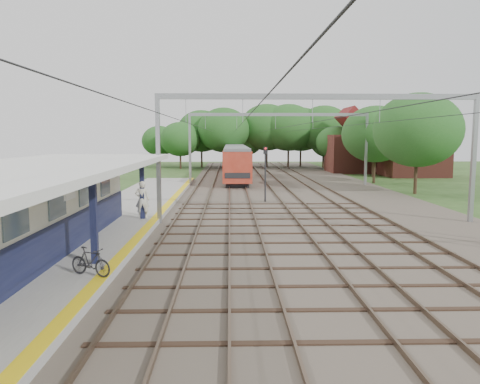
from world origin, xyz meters
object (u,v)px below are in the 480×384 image
object	(u,v)px
person	(142,200)
train	(235,159)
bicycle	(90,262)
signal_post	(265,169)

from	to	relation	value
person	train	distance (m)	33.94
person	bicycle	xyz separation A→B (m)	(0.30, -10.51, -0.56)
bicycle	signal_post	size ratio (longest dim) A/B	0.38
train	person	bearing A→B (deg)	-99.17
person	train	size ratio (longest dim) A/B	0.06
bicycle	signal_post	bearing A→B (deg)	4.86
bicycle	signal_post	xyz separation A→B (m)	(6.96, 18.75, 1.64)
bicycle	train	distance (m)	44.32
bicycle	train	xyz separation A→B (m)	(5.11, 44.01, 1.19)
person	signal_post	bearing A→B (deg)	-137.65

